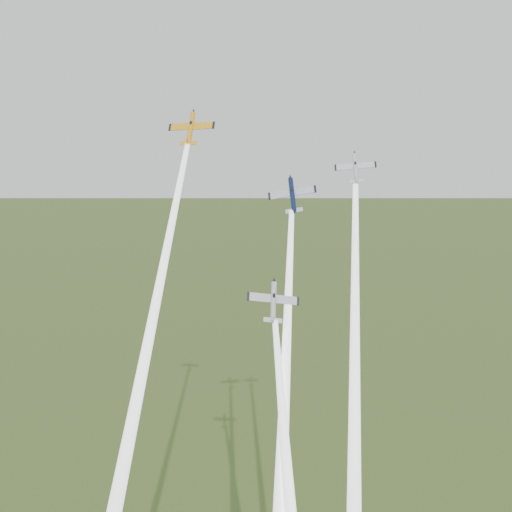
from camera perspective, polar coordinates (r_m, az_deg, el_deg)
name	(u,v)px	position (r m, az deg, el deg)	size (l,w,h in m)	color
plane_yellow	(191,128)	(116.67, -5.82, 11.21)	(8.59, 8.52, 1.35)	orange
smoke_trail_yellow	(145,358)	(100.97, -9.84, -8.91)	(2.53, 2.53, 77.05)	white
plane_navy	(292,195)	(115.14, 3.25, 5.43)	(8.72, 8.65, 1.37)	#0D183D
smoke_trail_navy	(284,401)	(103.01, 2.53, -12.74)	(2.53, 2.53, 66.59)	white
plane_silver_right	(356,168)	(109.25, 8.85, 7.73)	(6.97, 6.91, 1.09)	silver
smoke_trail_silver_right	(355,416)	(95.15, 8.75, -13.90)	(2.53, 2.53, 75.18)	white
plane_silver_low	(273,302)	(105.37, 1.56, -4.10)	(8.77, 8.70, 1.37)	#B0B6BE
smoke_trail_silver_low	(289,496)	(100.05, 2.97, -20.50)	(2.53, 2.53, 53.35)	white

